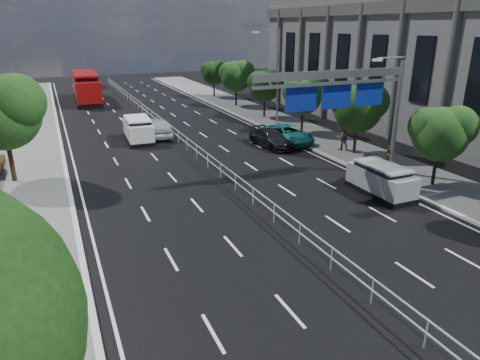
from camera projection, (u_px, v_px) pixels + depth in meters
ground at (356, 291)px, 15.67m from camera, size 160.00×160.00×0.00m
median_fence at (181, 139)px, 34.85m from camera, size 0.05×85.00×1.02m
toilet_sign at (6, 295)px, 10.50m from camera, size 1.62×0.18×4.34m
overhead_gantry at (349, 91)px, 24.98m from camera, size 10.24×0.38×7.45m
streetlight_far at (275, 71)px, 40.27m from camera, size 2.78×2.40×9.00m
civic_hall at (415, 58)px, 41.50m from camera, size 14.40×36.00×14.35m
near_tree_back at (2, 109)px, 25.02m from camera, size 4.84×4.51×6.69m
far_tree_c at (442, 131)px, 24.80m from camera, size 3.52×3.28×4.94m
far_tree_d at (359, 106)px, 31.16m from camera, size 3.85×3.59×5.34m
far_tree_e at (304, 94)px, 37.65m from camera, size 3.63×3.38×5.13m
far_tree_f at (265, 84)px, 44.13m from camera, size 3.52×3.28×5.02m
far_tree_g at (236, 75)px, 50.49m from camera, size 3.96×3.69×5.45m
far_tree_h at (214, 72)px, 57.05m from camera, size 3.41×3.18×4.91m
white_minivan at (138, 130)px, 35.84m from camera, size 2.23×4.71×2.01m
red_bus at (86, 86)px, 54.74m from camera, size 3.30×12.25×3.63m
near_car_silver at (158, 127)px, 37.36m from camera, size 2.33×5.06×1.68m
near_car_dark at (94, 82)px, 67.81m from camera, size 2.43×5.23×1.66m
silver_minivan at (381, 180)px, 24.50m from camera, size 1.83×4.25×1.76m
parked_car_teal at (287, 134)px, 35.40m from camera, size 3.03×5.52×1.46m
parked_car_dark at (271, 138)px, 34.26m from camera, size 2.42×4.86×1.36m
pedestrian_a at (389, 157)px, 28.11m from camera, size 0.76×0.58×1.89m
pedestrian_b at (342, 137)px, 32.86m from camera, size 1.07×0.91×1.93m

